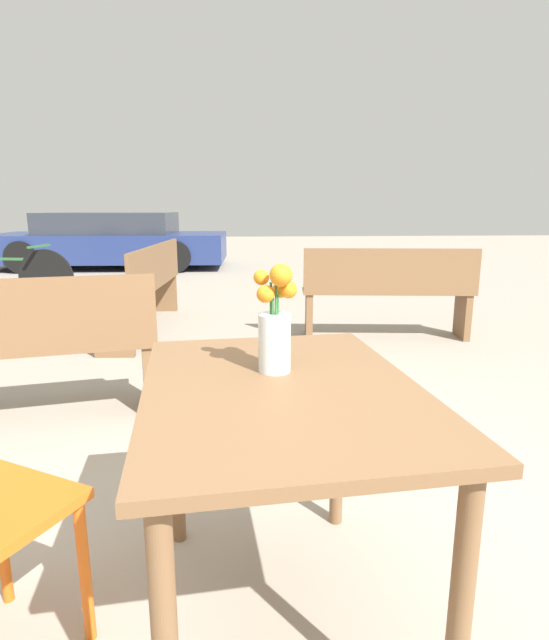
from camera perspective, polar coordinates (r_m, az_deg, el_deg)
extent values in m
plane|color=#A39989|center=(1.74, 0.66, -31.04)|extent=(40.00, 40.00, 0.00)
cube|color=brown|center=(1.35, 0.74, -7.93)|extent=(0.82, 1.06, 0.03)
cylinder|color=brown|center=(1.28, 20.37, -29.55)|extent=(0.05, 0.05, 0.72)
cylinder|color=brown|center=(1.88, -11.24, -14.39)|extent=(0.05, 0.05, 0.72)
cylinder|color=brown|center=(1.95, 7.25, -13.15)|extent=(0.05, 0.05, 0.72)
cylinder|color=silver|center=(1.42, 0.00, -2.64)|extent=(0.09, 0.09, 0.17)
cylinder|color=silver|center=(1.43, 0.00, -3.93)|extent=(0.08, 0.08, 0.09)
cylinder|color=#337038|center=(1.41, 0.44, -1.36)|extent=(0.01, 0.01, 0.21)
sphere|color=orange|center=(1.39, 1.59, 3.52)|extent=(0.05, 0.05, 0.05)
cylinder|color=#337038|center=(1.43, 0.23, -1.35)|extent=(0.01, 0.01, 0.21)
sphere|color=orange|center=(1.43, 0.64, 3.46)|extent=(0.05, 0.05, 0.05)
cylinder|color=#337038|center=(1.41, -0.41, -0.65)|extent=(0.01, 0.01, 0.25)
sphere|color=orange|center=(1.39, -1.51, 4.91)|extent=(0.04, 0.04, 0.04)
cylinder|color=#337038|center=(1.41, -0.21, -1.57)|extent=(0.01, 0.01, 0.20)
sphere|color=orange|center=(1.36, -1.05, 2.99)|extent=(0.05, 0.05, 0.05)
cylinder|color=#337038|center=(1.40, 0.17, -0.63)|extent=(0.01, 0.01, 0.25)
sphere|color=orange|center=(1.35, 0.76, 5.16)|extent=(0.06, 0.06, 0.06)
cylinder|color=orange|center=(1.86, -28.80, -21.02)|extent=(0.03, 0.03, 0.44)
cylinder|color=orange|center=(1.64, -20.87, -25.25)|extent=(0.03, 0.03, 0.44)
cube|color=brown|center=(3.13, -14.23, -6.12)|extent=(0.12, 0.33, 0.43)
cube|color=brown|center=(4.78, 12.69, 3.22)|extent=(1.59, 0.52, 0.02)
cube|color=brown|center=(4.60, 13.19, 5.47)|extent=(1.56, 0.19, 0.40)
cube|color=brown|center=(4.74, 3.95, 0.65)|extent=(0.09, 0.33, 0.43)
cube|color=brown|center=(5.01, 20.70, 0.51)|extent=(0.09, 0.33, 0.43)
cube|color=brown|center=(5.12, -14.97, 3.71)|extent=(0.49, 2.01, 0.02)
cube|color=brown|center=(5.05, -13.34, 6.09)|extent=(0.17, 1.99, 0.40)
cube|color=brown|center=(4.28, -17.90, -1.28)|extent=(0.33, 0.08, 0.43)
cube|color=brown|center=(6.05, -12.65, 3.02)|extent=(0.33, 0.08, 0.43)
cylinder|color=black|center=(6.74, -24.62, 4.35)|extent=(0.71, 0.17, 0.71)
cube|color=#2D6633|center=(7.00, -28.44, 6.15)|extent=(0.92, 0.20, 0.03)
cube|color=#2D6633|center=(6.73, -25.31, 7.64)|extent=(0.12, 0.44, 0.02)
cube|color=navy|center=(10.79, -18.12, 7.93)|extent=(4.63, 2.01, 0.55)
cube|color=#2D333D|center=(10.76, -18.30, 10.48)|extent=(2.57, 1.80, 0.41)
cylinder|color=black|center=(11.39, -9.93, 8.01)|extent=(0.61, 0.20, 0.60)
cylinder|color=black|center=(9.63, -11.28, 7.12)|extent=(0.61, 0.20, 0.60)
cylinder|color=black|center=(12.08, -23.49, 7.42)|extent=(0.61, 0.20, 0.60)
cylinder|color=black|center=(10.45, -26.93, 6.41)|extent=(0.61, 0.20, 0.60)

